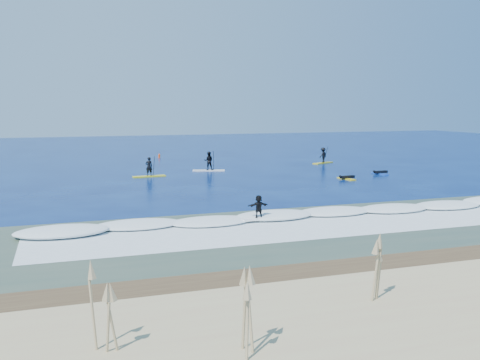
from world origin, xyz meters
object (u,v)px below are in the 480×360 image
object	(u,v)px
sup_paddler_right	(323,156)
wave_surfer	(259,208)
marker_buoy	(159,156)
sup_paddler_left	(149,170)
prone_paddler_far	(380,173)
sup_paddler_center	(209,163)
prone_paddler_near	(347,178)

from	to	relation	value
sup_paddler_right	wave_surfer	bearing A→B (deg)	-151.14
wave_surfer	sup_paddler_right	bearing A→B (deg)	53.04
marker_buoy	sup_paddler_left	bearing A→B (deg)	-102.98
sup_paddler_right	prone_paddler_far	size ratio (longest dim) A/B	1.43
wave_surfer	sup_paddler_center	bearing A→B (deg)	78.25
wave_surfer	marker_buoy	xyz separation A→B (m)	(1.25, 39.28, -0.53)
prone_paddler_near	marker_buoy	bearing A→B (deg)	17.91
sup_paddler_right	prone_paddler_near	distance (m)	13.43
sup_paddler_center	marker_buoy	bearing A→B (deg)	116.05
sup_paddler_right	marker_buoy	size ratio (longest dim) A/B	4.74
sup_paddler_left	sup_paddler_right	xyz separation A→B (m)	(20.84, 5.33, 0.15)
sup_paddler_left	wave_surfer	distance (m)	21.79
prone_paddler_far	marker_buoy	bearing A→B (deg)	31.75
sup_paddler_right	marker_buoy	distance (m)	20.83
prone_paddler_near	wave_surfer	distance (m)	19.82
sup_paddler_left	prone_paddler_far	bearing A→B (deg)	-19.43
prone_paddler_near	sup_paddler_center	bearing A→B (deg)	36.87
sup_paddler_center	prone_paddler_far	distance (m)	17.00
marker_buoy	sup_paddler_center	bearing A→B (deg)	-81.00
sup_paddler_left	marker_buoy	bearing A→B (deg)	71.19
prone_paddler_far	wave_surfer	bearing A→B (deg)	125.53
sup_paddler_right	prone_paddler_near	bearing A→B (deg)	-135.64
prone_paddler_near	marker_buoy	size ratio (longest dim) A/B	3.35
sup_paddler_left	marker_buoy	xyz separation A→B (m)	(4.07, 17.67, -0.39)
sup_paddler_right	wave_surfer	distance (m)	32.41
sup_paddler_center	wave_surfer	world-z (taller)	sup_paddler_center
sup_paddler_right	sup_paddler_center	bearing A→B (deg)	163.54
sup_paddler_left	sup_paddler_center	bearing A→B (deg)	15.79
wave_surfer	prone_paddler_far	bearing A→B (deg)	37.99
sup_paddler_center	prone_paddler_far	bearing A→B (deg)	-10.21
sup_paddler_center	prone_paddler_near	bearing A→B (deg)	-27.39
prone_paddler_near	wave_surfer	world-z (taller)	wave_surfer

